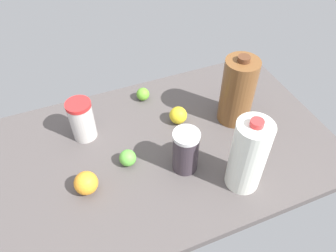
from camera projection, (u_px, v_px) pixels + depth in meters
countertop at (168, 148)px, 120.74cm from camera, size 120.00×76.00×3.00cm
chocolate_milk_jug at (238, 91)px, 120.12cm from camera, size 12.37×12.37×28.43cm
shaker_bottle at (186, 151)px, 107.01cm from camera, size 8.87×8.87×16.42cm
milk_jug at (248, 156)px, 99.16cm from camera, size 11.14×11.14×28.17cm
tumbler_cup at (82, 120)px, 117.33cm from camera, size 8.97×8.97×16.05cm
lime_near_front at (128, 158)px, 111.75cm from camera, size 5.86×5.86×5.86cm
lime_by_jug at (143, 94)px, 135.58cm from camera, size 5.36×5.36×5.36cm
orange_beside_bowl at (86, 183)px, 103.53cm from camera, size 7.69×7.69×7.69cm
lemon_loose at (178, 115)px, 125.72cm from camera, size 6.80×6.80×6.80cm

